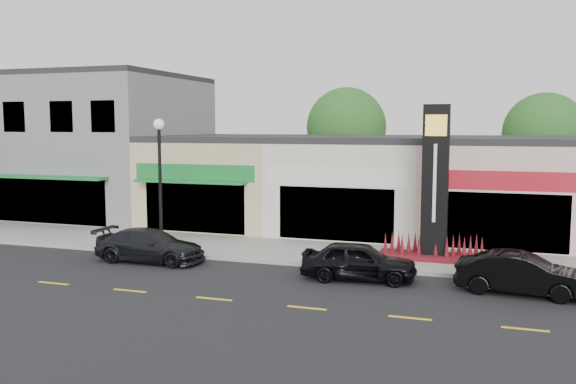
% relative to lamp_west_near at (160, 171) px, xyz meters
% --- Properties ---
extents(ground, '(120.00, 120.00, 0.00)m').
position_rel_lamp_west_near_xyz_m(ground, '(8.00, -2.50, -3.48)').
color(ground, black).
rests_on(ground, ground).
extents(sidewalk, '(52.00, 4.30, 0.15)m').
position_rel_lamp_west_near_xyz_m(sidewalk, '(8.00, 1.85, -3.40)').
color(sidewalk, gray).
rests_on(sidewalk, ground).
extents(curb, '(52.00, 0.20, 0.15)m').
position_rel_lamp_west_near_xyz_m(curb, '(8.00, -0.40, -3.40)').
color(curb, gray).
rests_on(curb, ground).
extents(building_grey_2story, '(12.00, 10.95, 8.30)m').
position_rel_lamp_west_near_xyz_m(building_grey_2story, '(-10.00, 8.98, 0.67)').
color(building_grey_2story, slate).
rests_on(building_grey_2story, ground).
extents(shop_beige, '(7.00, 10.85, 4.80)m').
position_rel_lamp_west_near_xyz_m(shop_beige, '(-0.50, 8.96, -1.08)').
color(shop_beige, '#C6B67E').
rests_on(shop_beige, ground).
extents(shop_cream, '(7.00, 10.01, 4.80)m').
position_rel_lamp_west_near_xyz_m(shop_cream, '(6.50, 8.97, -1.08)').
color(shop_cream, beige).
rests_on(shop_cream, ground).
extents(shop_pink_w, '(7.00, 10.01, 4.80)m').
position_rel_lamp_west_near_xyz_m(shop_pink_w, '(13.50, 8.97, -1.08)').
color(shop_pink_w, '#CEA59D').
rests_on(shop_pink_w, ground).
extents(tree_rear_west, '(5.20, 5.20, 7.83)m').
position_rel_lamp_west_near_xyz_m(tree_rear_west, '(4.00, 17.00, 1.74)').
color(tree_rear_west, '#382619').
rests_on(tree_rear_west, ground).
extents(tree_rear_mid, '(4.80, 4.80, 7.29)m').
position_rel_lamp_west_near_xyz_m(tree_rear_mid, '(16.00, 17.00, 1.41)').
color(tree_rear_mid, '#382619').
rests_on(tree_rear_mid, ground).
extents(lamp_west_near, '(0.44, 0.44, 5.47)m').
position_rel_lamp_west_near_xyz_m(lamp_west_near, '(0.00, 0.00, 0.00)').
color(lamp_west_near, black).
rests_on(lamp_west_near, sidewalk).
extents(pylon_sign, '(4.20, 1.30, 6.00)m').
position_rel_lamp_west_near_xyz_m(pylon_sign, '(11.00, 1.70, -1.20)').
color(pylon_sign, '#540E13').
rests_on(pylon_sign, sidewalk).
extents(car_dark_sedan, '(1.81, 4.43, 1.29)m').
position_rel_lamp_west_near_xyz_m(car_dark_sedan, '(0.38, -1.53, -2.83)').
color(car_dark_sedan, black).
rests_on(car_dark_sedan, ground).
extents(car_black_sedan, '(1.91, 4.08, 1.35)m').
position_rel_lamp_west_near_xyz_m(car_black_sedan, '(8.78, -1.80, -2.80)').
color(car_black_sedan, black).
rests_on(car_black_sedan, ground).
extents(car_black_conv, '(1.82, 4.15, 1.33)m').
position_rel_lamp_west_near_xyz_m(car_black_conv, '(14.05, -1.95, -2.81)').
color(car_black_conv, black).
rests_on(car_black_conv, ground).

